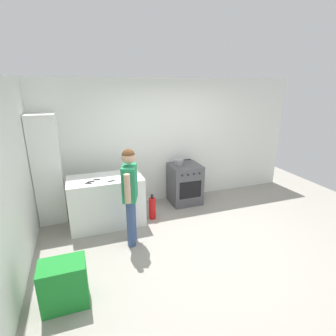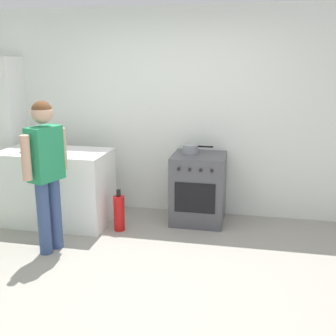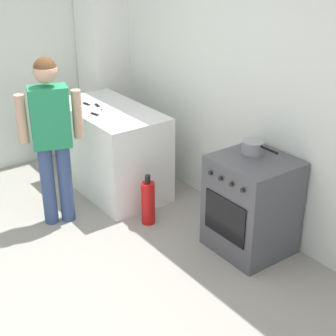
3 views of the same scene
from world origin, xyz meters
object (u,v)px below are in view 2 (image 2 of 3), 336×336
(knife_chef, at_px, (47,152))
(oven_left, at_px, (198,188))
(knife_bread, at_px, (61,155))
(larder_cabinet, at_px, (4,133))
(knife_carving, at_px, (37,152))
(person, at_px, (46,165))
(pot, at_px, (191,149))
(fire_extinguisher, at_px, (119,213))
(knife_utility, at_px, (27,154))

(knife_chef, bearing_deg, oven_left, 14.32)
(knife_bread, bearing_deg, larder_cabinet, 149.48)
(knife_carving, bearing_deg, knife_bread, -12.40)
(knife_carving, relative_size, person, 0.21)
(knife_chef, xyz_separation_m, knife_carving, (-0.10, -0.05, -0.00))
(pot, relative_size, knife_chef, 1.18)
(knife_bread, xyz_separation_m, person, (0.11, -0.57, 0.03))
(fire_extinguisher, bearing_deg, knife_chef, 178.11)
(oven_left, xyz_separation_m, person, (-1.40, -1.14, 0.51))
(pot, relative_size, knife_utility, 1.52)
(fire_extinguisher, height_order, larder_cabinet, larder_cabinet)
(oven_left, height_order, knife_utility, knife_utility)
(oven_left, relative_size, knife_carving, 2.56)
(oven_left, bearing_deg, knife_utility, -163.05)
(knife_carving, xyz_separation_m, person, (0.45, -0.65, 0.03))
(fire_extinguisher, xyz_separation_m, larder_cabinet, (-1.78, 0.58, 0.78))
(knife_bread, distance_m, fire_extinguisher, 0.94)
(pot, relative_size, fire_extinguisher, 0.74)
(knife_carving, bearing_deg, pot, 18.17)
(oven_left, xyz_separation_m, knife_utility, (-1.93, -0.59, 0.48))
(knife_utility, bearing_deg, knife_chef, 38.56)
(pot, distance_m, knife_bread, 1.54)
(knife_carving, height_order, knife_utility, same)
(fire_extinguisher, bearing_deg, person, -128.75)
(knife_chef, bearing_deg, knife_carving, -154.50)
(knife_chef, height_order, knife_utility, same)
(larder_cabinet, bearing_deg, oven_left, -2.20)
(knife_bread, relative_size, knife_chef, 1.12)
(knife_utility, distance_m, larder_cabinet, 1.00)
(oven_left, xyz_separation_m, fire_extinguisher, (-0.87, -0.48, -0.21))
(oven_left, xyz_separation_m, knife_carving, (-1.85, -0.49, 0.48))
(knife_chef, relative_size, knife_utility, 1.28)
(knife_bread, xyz_separation_m, larder_cabinet, (-1.14, 0.67, 0.10))
(person, relative_size, fire_extinguisher, 3.16)
(knife_bread, distance_m, larder_cabinet, 1.33)
(pot, distance_m, knife_carving, 1.84)
(oven_left, height_order, person, person)
(knife_chef, distance_m, knife_utility, 0.23)
(pot, relative_size, person, 0.23)
(pot, xyz_separation_m, knife_carving, (-1.74, -0.57, 0.00))
(knife_chef, bearing_deg, pot, 17.72)
(fire_extinguisher, bearing_deg, larder_cabinet, 161.95)
(knife_carving, xyz_separation_m, larder_cabinet, (-0.80, 0.60, 0.10))
(knife_chef, height_order, person, person)
(knife_bread, bearing_deg, knife_utility, -177.33)
(knife_chef, xyz_separation_m, larder_cabinet, (-0.89, 0.55, 0.10))
(fire_extinguisher, distance_m, larder_cabinet, 2.03)
(knife_carving, xyz_separation_m, fire_extinguisher, (0.98, 0.02, -0.69))
(knife_carving, height_order, person, person)
(oven_left, bearing_deg, fire_extinguisher, -151.22)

